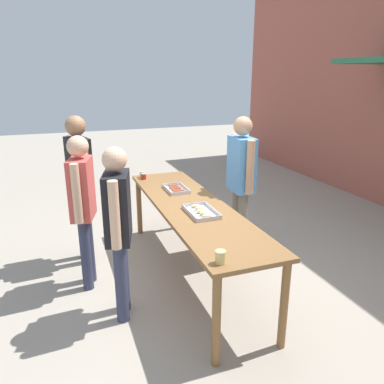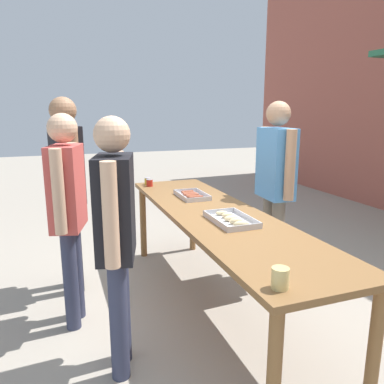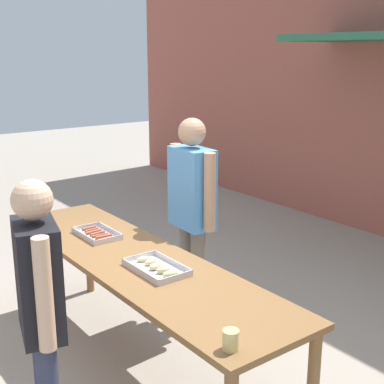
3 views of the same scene
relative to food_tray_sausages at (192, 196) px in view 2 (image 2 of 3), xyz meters
name	(u,v)px [view 2 (image 2 of 3)]	position (x,y,z in m)	size (l,w,h in m)	color
ground_plane	(215,309)	(0.57, 0.00, -0.86)	(24.00, 24.00, 0.00)	#A39989
serving_table	(216,223)	(0.57, 0.00, -0.10)	(2.87, 0.73, 0.85)	brown
food_tray_sausages	(192,196)	(0.00, 0.00, 0.00)	(0.40, 0.24, 0.04)	silver
food_tray_buns	(232,220)	(0.85, 0.00, 0.01)	(0.45, 0.27, 0.06)	silver
condiment_jar_mustard	(148,181)	(-0.73, -0.25, 0.03)	(0.07, 0.07, 0.08)	gold
condiment_jar_ketchup	(150,183)	(-0.64, -0.26, 0.03)	(0.07, 0.07, 0.08)	#B22319
beer_cup	(280,278)	(1.87, -0.25, 0.04)	(0.08, 0.08, 0.10)	#DBC67A
person_server_behind_table	(275,176)	(0.21, 0.76, 0.18)	(0.59, 0.25, 1.74)	#756B5B
person_customer_holding_hotdog	(68,176)	(-0.24, -1.10, 0.21)	(0.51, 0.29, 1.77)	#232328
person_customer_with_cup	(116,226)	(1.04, -0.87, 0.11)	(0.54, 0.30, 1.63)	#333851
person_customer_waiting_in_line	(68,202)	(0.37, -1.12, 0.12)	(0.52, 0.29, 1.64)	#333851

